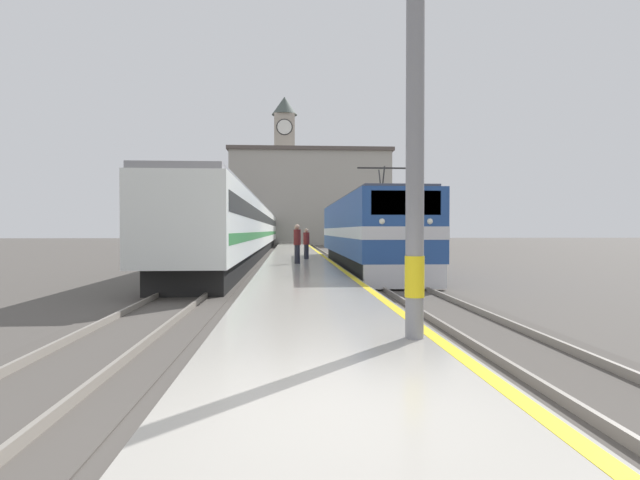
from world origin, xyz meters
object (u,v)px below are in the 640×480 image
catenary_mast (420,79)px  second_waiting_passenger (297,243)px  person_on_platform (306,243)px  clock_tower (285,166)px  passenger_train (250,229)px  locomotive_train (366,233)px

catenary_mast → second_waiting_passenger: bearing=95.2°
person_on_platform → catenary_mast: bearing=-87.4°
catenary_mast → person_on_platform: catenary_mast is taller
second_waiting_passenger → clock_tower: 59.24m
catenary_mast → person_on_platform: 20.45m
passenger_train → second_waiting_passenger: size_ratio=28.92×
clock_tower → locomotive_train: bearing=-85.5°
catenary_mast → person_on_platform: size_ratio=4.53×
person_on_platform → clock_tower: size_ratio=0.07×
catenary_mast → locomotive_train: bearing=83.7°
locomotive_train → person_on_platform: locomotive_train is taller
second_waiting_passenger → clock_tower: clock_tower is taller
locomotive_train → catenary_mast: size_ratio=2.28×
passenger_train → person_on_platform: passenger_train is taller
locomotive_train → passenger_train: (-7.02, 16.18, 0.25)m
second_waiting_passenger → catenary_mast: bearing=-84.8°
locomotive_train → clock_tower: (-4.48, 57.02, 10.74)m
catenary_mast → person_on_platform: (-0.92, 20.23, -2.88)m
passenger_train → clock_tower: bearing=86.4°
catenary_mast → clock_tower: 75.12m
passenger_train → second_waiting_passenger: bearing=-78.3°
person_on_platform → passenger_train: bearing=107.1°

